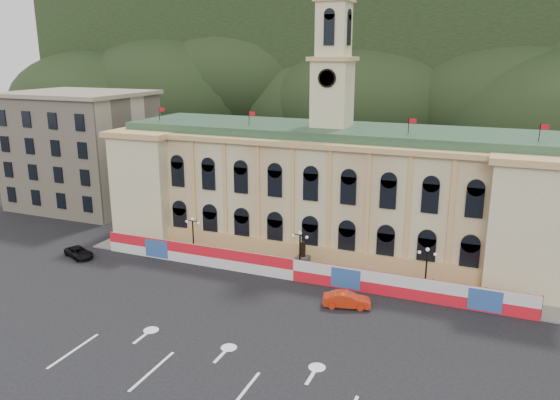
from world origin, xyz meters
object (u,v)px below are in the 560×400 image
at_px(red_sedan, 347,300).
at_px(black_suv, 79,252).
at_px(statue, 303,261).
at_px(lamp_center, 300,249).

xyz_separation_m(red_sedan, black_suv, (-34.37, 0.63, -0.15)).
bearing_deg(statue, black_suv, -166.53).
bearing_deg(red_sedan, statue, 30.77).
height_order(lamp_center, red_sedan, lamp_center).
xyz_separation_m(statue, lamp_center, (0.00, -1.00, 1.89)).
relative_size(statue, red_sedan, 0.75).
xyz_separation_m(lamp_center, red_sedan, (7.26, -6.13, -2.30)).
bearing_deg(black_suv, lamp_center, -56.89).
bearing_deg(statue, lamp_center, -90.00).
relative_size(red_sedan, black_suv, 1.00).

